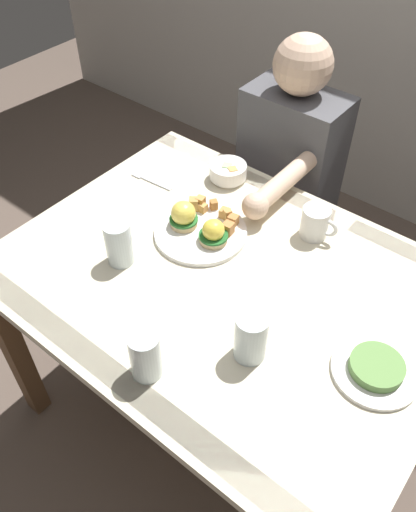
# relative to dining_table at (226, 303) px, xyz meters

# --- Properties ---
(ground_plane) EXTENTS (6.00, 6.00, 0.00)m
(ground_plane) POSITION_rel_dining_table_xyz_m (0.00, 0.00, -0.63)
(ground_plane) COLOR brown
(dining_table) EXTENTS (1.20, 0.90, 0.74)m
(dining_table) POSITION_rel_dining_table_xyz_m (0.00, 0.00, 0.00)
(dining_table) COLOR beige
(dining_table) RESTS_ON ground_plane
(eggs_benedict_plate) EXTENTS (0.27, 0.27, 0.09)m
(eggs_benedict_plate) POSITION_rel_dining_table_xyz_m (-0.17, 0.09, 0.13)
(eggs_benedict_plate) COLOR white
(eggs_benedict_plate) RESTS_ON dining_table
(fruit_bowl) EXTENTS (0.12, 0.12, 0.06)m
(fruit_bowl) POSITION_rel_dining_table_xyz_m (-0.26, 0.35, 0.14)
(fruit_bowl) COLOR white
(fruit_bowl) RESTS_ON dining_table
(coffee_mug) EXTENTS (0.11, 0.08, 0.09)m
(coffee_mug) POSITION_rel_dining_table_xyz_m (0.09, 0.29, 0.16)
(coffee_mug) COLOR white
(coffee_mug) RESTS_ON dining_table
(fork) EXTENTS (0.16, 0.03, 0.00)m
(fork) POSITION_rel_dining_table_xyz_m (-0.46, 0.18, 0.11)
(fork) COLOR silver
(fork) RESTS_ON dining_table
(water_glass_near) EXTENTS (0.07, 0.07, 0.13)m
(water_glass_near) POSITION_rel_dining_table_xyz_m (0.04, -0.34, 0.16)
(water_glass_near) COLOR silver
(water_glass_near) RESTS_ON dining_table
(water_glass_far) EXTENTS (0.08, 0.08, 0.13)m
(water_glass_far) POSITION_rel_dining_table_xyz_m (0.19, -0.16, 0.17)
(water_glass_far) COLOR silver
(water_glass_far) RESTS_ON dining_table
(water_glass_extra) EXTENTS (0.07, 0.07, 0.13)m
(water_glass_extra) POSITION_rel_dining_table_xyz_m (-0.27, -0.13, 0.16)
(water_glass_extra) COLOR silver
(water_glass_extra) RESTS_ON dining_table
(side_plate) EXTENTS (0.20, 0.20, 0.04)m
(side_plate) POSITION_rel_dining_table_xyz_m (0.44, -0.02, 0.12)
(side_plate) COLOR white
(side_plate) RESTS_ON dining_table
(diner_person) EXTENTS (0.34, 0.54, 1.14)m
(diner_person) POSITION_rel_dining_table_xyz_m (-0.19, 0.60, 0.02)
(diner_person) COLOR #33333D
(diner_person) RESTS_ON ground_plane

